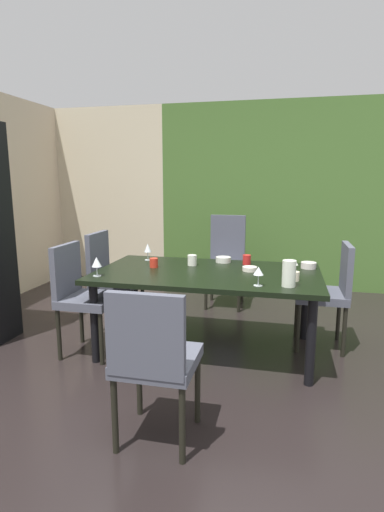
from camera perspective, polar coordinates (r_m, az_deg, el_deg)
ground_plane at (r=3.20m, az=-3.77°, el=-17.05°), size 5.25×5.88×0.02m
back_panel_interior at (r=6.16m, az=-11.90°, el=8.50°), size 1.75×0.10×2.52m
garden_window_panel at (r=5.60m, az=13.58°, el=8.21°), size 3.50×0.10×2.52m
dining_table at (r=3.45m, az=2.22°, el=-3.31°), size 1.90×1.10×0.71m
chair_left_far at (r=4.06m, az=-11.66°, el=-2.65°), size 0.44×0.44×0.98m
chair_right_far at (r=3.73m, az=19.12°, el=-4.41°), size 0.44×0.44×0.94m
chair_left_near at (r=3.55m, az=-15.63°, el=-4.94°), size 0.44×0.44×0.95m
chair_head_near at (r=2.26m, az=-5.51°, el=-14.01°), size 0.44×0.44×0.93m
chair_head_far at (r=4.77m, az=4.92°, el=-0.06°), size 0.44×0.45×1.07m
wine_glass_north at (r=3.33m, az=-13.48°, el=-0.89°), size 0.08×0.08×0.16m
wine_glass_south at (r=2.98m, az=9.47°, el=-2.23°), size 0.08×0.08×0.14m
wine_glass_corner at (r=3.91m, az=-6.34°, el=1.09°), size 0.07×0.07×0.16m
serving_bowl_front at (r=3.69m, az=16.31°, el=-1.28°), size 0.13×0.13×0.05m
serving_bowl_east at (r=3.81m, az=4.50°, el=-0.51°), size 0.14×0.14×0.05m
serving_bowl_center at (r=3.48m, az=8.25°, el=-1.82°), size 0.13×0.13×0.04m
cup_west at (r=3.21m, az=14.45°, el=-2.80°), size 0.07×0.07×0.07m
cup_near_shelf at (r=3.66m, az=0.01°, el=-0.60°), size 0.08×0.08×0.10m
cup_right at (r=3.59m, az=-5.48°, el=-0.97°), size 0.07×0.07×0.08m
cup_rear at (r=3.73m, az=7.83°, el=-0.54°), size 0.08×0.08×0.09m
pitcher_left at (r=3.01m, az=13.70°, el=-2.41°), size 0.11×0.10×0.20m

